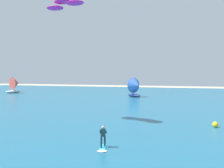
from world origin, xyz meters
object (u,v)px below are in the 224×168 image
kite (65,4)px  marker_buoy (215,124)px  sailboat_near_shore (136,87)px  kitesurfer (103,140)px  sailboat_anchored_offshore (15,85)px

kite → marker_buoy: kite is taller
sailboat_near_shore → kitesurfer: bearing=-82.3°
kitesurfer → sailboat_near_shore: bearing=97.7°
sailboat_anchored_offshore → kitesurfer: bearing=-45.9°
sailboat_near_shore → sailboat_anchored_offshore: 36.28m
kitesurfer → marker_buoy: 13.66m
sailboat_near_shore → sailboat_anchored_offshore: sailboat_anchored_offshore is taller
kite → marker_buoy: (16.56, 1.71, -13.40)m
kitesurfer → kite: size_ratio=0.34×
kite → sailboat_anchored_offshore: 49.75m
marker_buoy → kitesurfer: bearing=-131.1°
sailboat_anchored_offshore → kite: bearing=-45.3°
sailboat_anchored_offshore → marker_buoy: bearing=-32.9°
sailboat_near_shore → marker_buoy: sailboat_near_shore is taller
sailboat_near_shore → sailboat_anchored_offshore: bearing=175.8°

